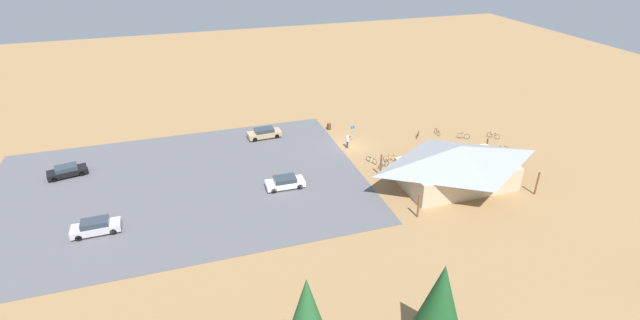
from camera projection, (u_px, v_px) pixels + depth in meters
name	position (u px, v px, depth m)	size (l,w,h in m)	color
ground	(349.00, 146.00, 61.94)	(160.00, 160.00, 0.00)	#937047
parking_lot_asphalt	(179.00, 186.00, 52.64)	(41.66, 29.02, 0.05)	#56565B
bike_pavilion	(458.00, 163.00, 51.75)	(14.85, 9.48, 4.87)	#C6B28E
trash_bin	(329.00, 126.00, 66.82)	(0.60, 0.60, 0.90)	brown
lot_sign	(353.00, 131.00, 63.07)	(0.56, 0.08, 2.20)	#99999E
pine_far_west	(441.00, 298.00, 30.77)	(3.22, 3.22, 7.29)	brown
pine_east	(307.00, 314.00, 28.07)	(3.02, 3.02, 8.42)	brown
bicycle_blue_near_sign	(384.00, 165.00, 56.47)	(1.71, 0.73, 0.86)	black
bicycle_purple_trailside	(488.00, 156.00, 58.50)	(1.15, 1.33, 0.83)	black
bicycle_orange_by_bin	(418.00, 135.00, 64.35)	(1.06, 1.37, 0.75)	black
bicycle_green_lone_east	(503.00, 149.00, 60.49)	(1.46, 0.84, 0.77)	black
bicycle_teal_edge_south	(473.00, 150.00, 60.05)	(1.16, 1.34, 0.82)	black
bicycle_white_back_row	(371.00, 160.00, 57.61)	(0.80, 1.63, 0.82)	black
bicycle_red_yard_left	(437.00, 132.00, 65.21)	(0.48, 1.73, 0.83)	black
bicycle_black_near_porch	(493.00, 136.00, 64.17)	(1.11, 1.43, 0.87)	black
bicycle_yellow_mid_cluster	(390.00, 158.00, 58.02)	(1.71, 0.56, 0.94)	black
bicycle_silver_edge_north	(463.00, 136.00, 63.98)	(1.50, 0.93, 0.87)	black
car_silver_second_row	(96.00, 227.00, 44.36)	(4.49, 1.83, 1.45)	#BCBCC1
car_black_by_curb	(67.00, 171.00, 54.41)	(4.56, 2.71, 1.30)	black
car_white_front_row	(285.00, 182.00, 52.03)	(4.38, 1.96, 1.32)	white
car_tan_near_entry	(264.00, 133.00, 64.04)	(4.69, 2.12, 1.38)	tan
visitor_near_lot	(347.00, 141.00, 61.18)	(0.36, 0.39, 1.86)	#2D3347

